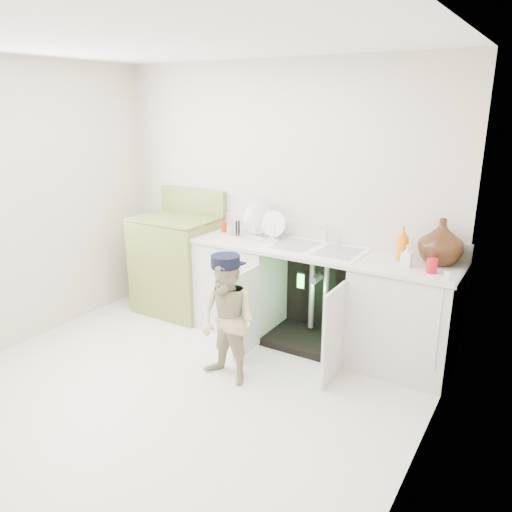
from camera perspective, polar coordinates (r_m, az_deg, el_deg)
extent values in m
plane|color=beige|center=(4.06, -8.37, -14.55)|extent=(3.50, 3.50, 0.00)
cube|color=beige|center=(4.78, 2.50, 6.65)|extent=(3.50, 2.50, 0.02)
cube|color=beige|center=(4.87, -25.24, 5.22)|extent=(2.50, 3.00, 0.02)
cube|color=beige|center=(2.81, 19.21, -1.94)|extent=(2.50, 3.00, 0.02)
plane|color=white|center=(3.48, -10.30, 23.14)|extent=(3.50, 3.50, 0.00)
cube|color=silver|center=(4.88, -1.91, -3.14)|extent=(0.80, 0.60, 0.86)
cube|color=silver|center=(4.28, 16.48, -6.89)|extent=(0.80, 0.60, 0.86)
cube|color=black|center=(4.75, 8.03, -3.89)|extent=(0.80, 0.06, 0.86)
cube|color=black|center=(4.68, 6.48, -9.50)|extent=(0.80, 0.60, 0.06)
cylinder|color=gray|center=(4.62, 6.40, -4.16)|extent=(0.05, 0.05, 0.70)
cylinder|color=gray|center=(4.57, 7.99, -4.48)|extent=(0.05, 0.05, 0.70)
cylinder|color=gray|center=(4.49, 7.00, -2.50)|extent=(0.07, 0.18, 0.07)
cube|color=silver|center=(4.30, -1.08, -6.47)|extent=(0.03, 0.40, 0.76)
cube|color=silver|center=(3.96, 8.86, -8.81)|extent=(0.02, 0.40, 0.76)
cube|color=silver|center=(4.37, 6.86, 0.58)|extent=(2.44, 0.64, 0.03)
cube|color=silver|center=(4.60, 8.41, 2.54)|extent=(2.44, 0.02, 0.15)
cube|color=white|center=(4.36, 6.86, 0.71)|extent=(0.85, 0.55, 0.02)
cube|color=gray|center=(4.44, 4.47, 1.22)|extent=(0.34, 0.40, 0.01)
cube|color=gray|center=(4.28, 9.36, 0.43)|extent=(0.34, 0.40, 0.01)
cylinder|color=silver|center=(4.53, 8.07, 2.53)|extent=(0.03, 0.03, 0.17)
cylinder|color=silver|center=(4.46, 7.80, 3.30)|extent=(0.02, 0.14, 0.02)
cylinder|color=silver|center=(4.50, 9.32, 1.72)|extent=(0.04, 0.04, 0.06)
cylinder|color=silver|center=(3.89, 20.12, -7.80)|extent=(0.01, 0.01, 0.70)
cube|color=silver|center=(3.84, 20.98, -2.12)|extent=(0.04, 0.02, 0.06)
cube|color=silver|center=(4.74, 0.60, 2.35)|extent=(0.50, 0.34, 0.02)
cylinder|color=silver|center=(4.75, 0.26, 3.53)|extent=(0.31, 0.11, 0.30)
cylinder|color=white|center=(4.65, 2.02, 3.08)|extent=(0.25, 0.06, 0.24)
cylinder|color=silver|center=(4.74, -2.11, 3.40)|extent=(0.01, 0.01, 0.15)
cylinder|color=silver|center=(4.69, -1.08, 3.25)|extent=(0.01, 0.01, 0.15)
cylinder|color=silver|center=(4.63, -0.03, 3.10)|extent=(0.01, 0.01, 0.15)
cylinder|color=silver|center=(4.58, 1.05, 2.94)|extent=(0.01, 0.01, 0.15)
cylinder|color=silver|center=(4.54, 2.15, 2.77)|extent=(0.01, 0.01, 0.15)
imported|color=#4E2516|center=(4.16, 20.40, 1.56)|extent=(0.35, 0.35, 0.36)
imported|color=orange|center=(4.19, 16.41, 1.41)|extent=(0.10, 0.10, 0.27)
imported|color=white|center=(4.03, 16.84, 0.03)|extent=(0.08, 0.08, 0.17)
cylinder|color=red|center=(3.94, 19.45, -1.06)|extent=(0.08, 0.08, 0.11)
cylinder|color=#B3270F|center=(4.91, -3.68, 3.32)|extent=(0.05, 0.05, 0.10)
cylinder|color=tan|center=(4.77, -2.88, 2.81)|extent=(0.06, 0.06, 0.08)
cylinder|color=black|center=(4.86, -2.11, 3.34)|extent=(0.04, 0.04, 0.12)
cube|color=white|center=(4.85, -6.29, 3.03)|extent=(0.05, 0.05, 0.09)
cube|color=olive|center=(5.26, -8.88, -1.10)|extent=(0.81, 0.65, 0.98)
cube|color=olive|center=(5.13, -9.14, 4.28)|extent=(0.81, 0.65, 0.02)
cube|color=olive|center=(5.31, -7.22, 6.29)|extent=(0.81, 0.06, 0.26)
cylinder|color=black|center=(5.14, -12.02, 4.09)|extent=(0.18, 0.18, 0.02)
cylinder|color=silver|center=(5.14, -12.03, 4.22)|extent=(0.21, 0.21, 0.01)
cylinder|color=black|center=(5.37, -9.70, 4.77)|extent=(0.18, 0.18, 0.02)
cylinder|color=silver|center=(5.37, -9.70, 4.90)|extent=(0.21, 0.21, 0.01)
cylinder|color=black|center=(4.88, -8.53, 3.57)|extent=(0.18, 0.18, 0.02)
cylinder|color=silver|center=(4.88, -8.53, 3.71)|extent=(0.21, 0.21, 0.01)
cylinder|color=black|center=(5.12, -6.25, 4.31)|extent=(0.18, 0.18, 0.02)
cylinder|color=silver|center=(5.12, -6.25, 4.44)|extent=(0.21, 0.21, 0.01)
imported|color=#C7B58E|center=(3.88, -3.28, -7.47)|extent=(0.54, 0.45, 1.02)
cylinder|color=black|center=(3.70, -3.40, -0.74)|extent=(0.25, 0.25, 0.09)
cube|color=black|center=(3.79, -2.38, -0.88)|extent=(0.18, 0.11, 0.01)
cube|color=black|center=(4.11, 5.17, -2.84)|extent=(0.07, 0.01, 0.14)
cube|color=#26F23F|center=(4.11, 5.12, -2.88)|extent=(0.06, 0.00, 0.12)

